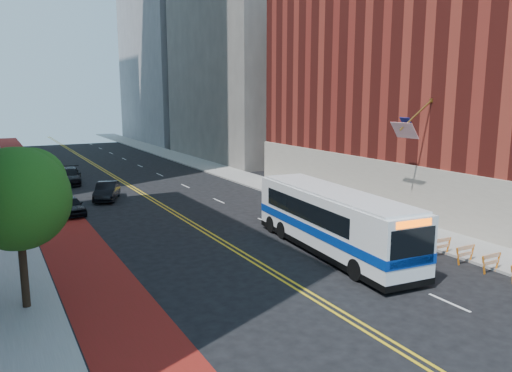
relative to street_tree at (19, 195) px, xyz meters
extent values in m
plane|color=black|center=(11.24, -6.04, -4.91)|extent=(160.00, 160.00, 0.00)
cube|color=gray|center=(23.24, 23.96, -4.84)|extent=(4.00, 140.00, 0.15)
cube|color=maroon|center=(3.14, 23.96, -4.91)|extent=(3.60, 140.00, 0.01)
cube|color=gold|center=(11.06, 23.96, -4.91)|extent=(0.14, 140.00, 0.01)
cube|color=gold|center=(11.42, 23.96, -4.91)|extent=(0.14, 140.00, 0.01)
cube|color=silver|center=(16.04, -8.04, -4.90)|extent=(0.14, 2.20, 0.01)
cube|color=silver|center=(16.04, -0.04, -4.90)|extent=(0.14, 2.20, 0.01)
cube|color=silver|center=(16.04, 7.96, -4.90)|extent=(0.14, 2.20, 0.01)
cube|color=silver|center=(16.04, 15.96, -4.90)|extent=(0.14, 2.20, 0.01)
cube|color=silver|center=(16.04, 23.96, -4.90)|extent=(0.14, 2.20, 0.01)
cube|color=silver|center=(16.04, 31.96, -4.90)|extent=(0.14, 2.20, 0.01)
cube|color=silver|center=(16.04, 39.96, -4.90)|extent=(0.14, 2.20, 0.01)
cube|color=silver|center=(16.04, 47.96, -4.90)|extent=(0.14, 2.20, 0.01)
cube|color=silver|center=(16.04, 55.96, -4.90)|extent=(0.14, 2.20, 0.01)
cube|color=silver|center=(16.04, 63.96, -4.90)|extent=(0.14, 2.20, 0.01)
cube|color=silver|center=(16.04, 71.96, -4.90)|extent=(0.14, 2.20, 0.01)
cube|color=silver|center=(16.04, 79.96, -4.90)|extent=(0.14, 2.20, 0.01)
cube|color=maroon|center=(33.24, 5.96, 6.09)|extent=(16.00, 36.00, 22.00)
cube|color=#9E9384|center=(25.29, 5.96, -2.91)|extent=(0.50, 36.00, 4.00)
cube|color=black|center=(25.39, -0.04, -3.81)|extent=(0.35, 2.80, 2.20)
cube|color=black|center=(25.39, 6.96, -3.81)|extent=(0.35, 2.80, 2.20)
cube|color=black|center=(25.39, 13.96, -3.81)|extent=(0.35, 2.80, 2.20)
cube|color=#A57F33|center=(25.29, 1.96, 3.59)|extent=(0.25, 0.25, 0.25)
cylinder|color=#A57F33|center=(23.94, 1.96, 2.69)|extent=(2.85, 0.12, 2.05)
cube|color=#B21419|center=(22.94, 1.96, 1.69)|extent=(0.75, 1.90, 1.05)
cube|color=navy|center=(23.49, 2.41, 2.24)|extent=(0.39, 0.85, 0.52)
cube|color=slate|center=(34.24, 41.96, 15.09)|extent=(18.00, 26.00, 40.00)
cube|color=orange|center=(20.29, -8.04, -4.41)|extent=(0.32, 0.06, 0.99)
cube|color=orange|center=(20.29, -6.49, -4.41)|extent=(0.32, 0.06, 0.99)
cube|color=orange|center=(21.39, -6.49, -4.41)|extent=(0.32, 0.06, 0.99)
cube|color=orange|center=(20.84, -6.49, -4.01)|extent=(1.25, 0.05, 0.22)
cube|color=orange|center=(20.84, -6.49, -4.36)|extent=(1.25, 0.05, 0.18)
cube|color=orange|center=(20.29, -4.94, -4.41)|extent=(0.32, 0.06, 0.99)
cube|color=orange|center=(21.39, -4.94, -4.41)|extent=(0.32, 0.06, 0.99)
cube|color=orange|center=(20.84, -4.94, -4.01)|extent=(1.25, 0.05, 0.22)
cube|color=orange|center=(20.84, -4.94, -4.36)|extent=(1.25, 0.05, 0.18)
cube|color=orange|center=(20.29, -3.39, -4.41)|extent=(0.32, 0.06, 0.99)
cube|color=orange|center=(21.39, -3.39, -4.41)|extent=(0.32, 0.06, 0.99)
cube|color=orange|center=(20.84, -3.39, -4.01)|extent=(1.25, 0.05, 0.22)
cube|color=orange|center=(20.84, -3.39, -4.36)|extent=(1.25, 0.05, 0.18)
cube|color=orange|center=(20.29, -1.84, -4.41)|extent=(0.32, 0.06, 0.99)
cube|color=orange|center=(21.39, -1.84, -4.41)|extent=(0.32, 0.06, 0.99)
cube|color=orange|center=(20.84, -1.84, -4.01)|extent=(1.25, 0.05, 0.22)
cube|color=orange|center=(20.84, -1.84, -4.36)|extent=(1.25, 0.05, 0.18)
cube|color=orange|center=(20.29, -0.29, -4.41)|extent=(0.32, 0.06, 0.99)
cube|color=orange|center=(21.39, -0.29, -4.41)|extent=(0.32, 0.06, 0.99)
cube|color=orange|center=(20.84, -0.29, -4.01)|extent=(1.25, 0.05, 0.22)
cube|color=orange|center=(20.84, -0.29, -4.36)|extent=(1.25, 0.05, 0.18)
cube|color=orange|center=(20.29, 1.26, -4.41)|extent=(0.32, 0.06, 0.99)
cube|color=orange|center=(21.39, 1.26, -4.41)|extent=(0.32, 0.06, 0.99)
cube|color=orange|center=(20.84, 1.26, -4.01)|extent=(1.25, 0.05, 0.22)
cube|color=orange|center=(20.84, 1.26, -4.36)|extent=(1.25, 0.05, 0.18)
cube|color=orange|center=(20.29, 2.81, -4.41)|extent=(0.32, 0.06, 0.99)
cube|color=orange|center=(21.39, 2.81, -4.41)|extent=(0.32, 0.06, 0.99)
cube|color=orange|center=(20.84, 2.81, -4.01)|extent=(1.25, 0.05, 0.22)
cube|color=orange|center=(20.84, 2.81, -4.36)|extent=(1.25, 0.05, 0.18)
cylinder|color=black|center=(-0.06, -0.04, -3.16)|extent=(0.32, 0.32, 3.20)
sphere|color=#1A480F|center=(-0.06, -0.04, -0.16)|extent=(4.20, 4.20, 4.20)
sphere|color=#1A480F|center=(0.54, 0.36, 0.44)|extent=(2.80, 2.80, 2.80)
sphere|color=#1A480F|center=(-0.56, -0.34, 0.24)|extent=(2.40, 2.40, 2.40)
cube|color=white|center=(15.85, 0.03, -2.98)|extent=(3.89, 13.25, 3.10)
cube|color=navy|center=(15.85, 0.03, -3.44)|extent=(3.94, 13.29, 0.49)
cube|color=black|center=(15.93, 0.89, -2.46)|extent=(3.63, 9.35, 1.03)
cube|color=black|center=(15.32, -6.45, -2.73)|extent=(2.49, 0.31, 1.74)
cube|color=black|center=(16.39, 6.50, -2.52)|extent=(2.26, 0.29, 1.09)
cube|color=#FF5905|center=(15.32, -6.46, -1.65)|extent=(1.98, 0.25, 0.33)
cube|color=white|center=(15.85, 0.03, -1.37)|extent=(3.70, 12.58, 0.13)
cube|color=black|center=(15.85, 0.03, -4.53)|extent=(3.93, 13.28, 0.33)
cylinder|color=black|center=(14.23, -4.03, -4.37)|extent=(0.41, 1.11, 1.09)
cylinder|color=black|center=(16.79, -4.24, -4.37)|extent=(0.41, 1.11, 1.09)
cylinder|color=black|center=(14.87, 3.78, -4.37)|extent=(0.41, 1.11, 1.09)
cylinder|color=black|center=(17.43, 3.56, -4.37)|extent=(0.41, 1.11, 1.09)
cylinder|color=black|center=(15.00, 5.34, -4.37)|extent=(0.41, 1.11, 1.09)
cylinder|color=black|center=(17.56, 5.13, -4.37)|extent=(0.41, 1.11, 1.09)
imported|color=black|center=(4.21, 16.85, -4.21)|extent=(2.05, 4.23, 1.39)
imported|color=black|center=(7.82, 20.93, -4.15)|extent=(3.21, 4.92, 1.53)
imported|color=black|center=(6.23, 30.66, -4.11)|extent=(3.03, 5.77, 1.60)
camera|label=1|loc=(-1.05, -21.84, 3.95)|focal=35.00mm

